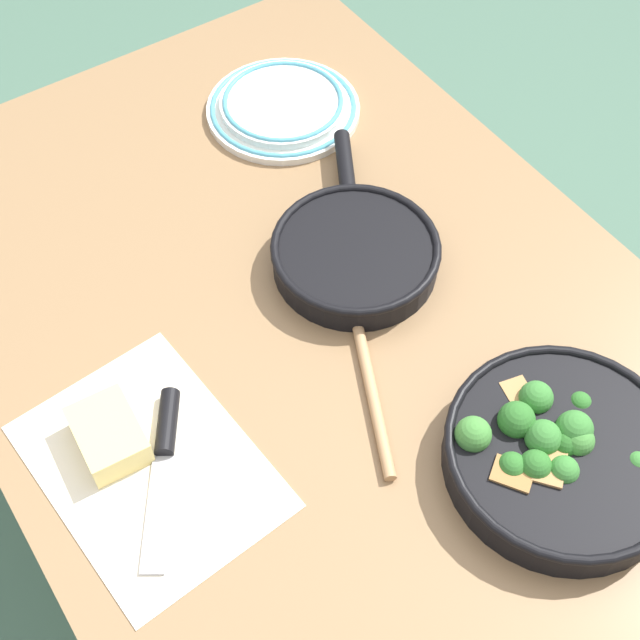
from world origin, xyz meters
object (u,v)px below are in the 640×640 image
Objects in this scene: grater_knife at (165,451)px; cheese_block at (108,435)px; dinner_plate_stack at (283,106)px; skillet_broccoli at (561,453)px; wooden_spoon at (359,331)px; skillet_eggs at (355,253)px.

cheese_block is at bearing -103.24° from grater_knife.
cheese_block reaches higher than dinner_plate_stack.
dinner_plate_stack is at bearing 168.13° from grater_knife.
skillet_broccoli is at bearing 52.80° from cheese_block.
cheese_block is at bearing 109.32° from wooden_spoon.
wooden_spoon is (-0.28, -0.08, -0.02)m from skillet_broccoli.
cheese_block reaches higher than grater_knife.
wooden_spoon is at bearing 177.28° from skillet_eggs.
skillet_broccoli is at bearing 88.21° from grater_knife.
wooden_spoon is 0.29m from grater_knife.
cheese_block is at bearing -155.36° from skillet_broccoli.
dinner_plate_stack is at bearing 146.22° from skillet_broccoli.
skillet_broccoli reaches higher than wooden_spoon.
wooden_spoon is 1.31× the size of dinner_plate_stack.
cheese_block is 0.63m from dinner_plate_stack.
grater_knife is 0.83× the size of dinner_plate_stack.
grater_knife is 0.07m from cheese_block.
skillet_eggs is 0.41m from cheese_block.
cheese_block is at bearing 129.28° from skillet_eggs.
cheese_block is (-0.05, -0.05, 0.01)m from grater_knife.
skillet_eggs is at bearing 98.97° from cheese_block.
wooden_spoon is 0.34m from cheese_block.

